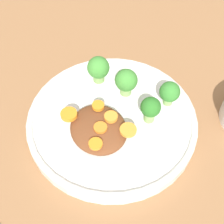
# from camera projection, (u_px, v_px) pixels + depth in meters

# --- Properties ---
(ground_plane) EXTENTS (4.00, 4.00, 0.00)m
(ground_plane) POSITION_uv_depth(u_px,v_px,m) (112.00, 125.00, 0.53)
(ground_plane) COLOR #8C603D
(plate) EXTENTS (0.28, 0.28, 0.03)m
(plate) POSITION_uv_depth(u_px,v_px,m) (112.00, 120.00, 0.52)
(plate) COLOR silver
(plate) RESTS_ON ground_plane
(stew_mound) EXTENTS (0.10, 0.09, 0.03)m
(stew_mound) POSITION_uv_depth(u_px,v_px,m) (99.00, 129.00, 0.48)
(stew_mound) COLOR brown
(stew_mound) RESTS_ON plate
(broccoli_floret_0) EXTENTS (0.03, 0.03, 0.05)m
(broccoli_floret_0) POSITION_uv_depth(u_px,v_px,m) (150.00, 108.00, 0.49)
(broccoli_floret_0) COLOR #7FA85B
(broccoli_floret_0) RESTS_ON plate
(broccoli_floret_1) EXTENTS (0.04, 0.04, 0.05)m
(broccoli_floret_1) POSITION_uv_depth(u_px,v_px,m) (126.00, 81.00, 0.52)
(broccoli_floret_1) COLOR #7FA85B
(broccoli_floret_1) RESTS_ON plate
(broccoli_floret_2) EXTENTS (0.04, 0.04, 0.05)m
(broccoli_floret_2) POSITION_uv_depth(u_px,v_px,m) (98.00, 68.00, 0.54)
(broccoli_floret_2) COLOR #759E51
(broccoli_floret_2) RESTS_ON plate
(broccoli_floret_3) EXTENTS (0.03, 0.03, 0.05)m
(broccoli_floret_3) POSITION_uv_depth(u_px,v_px,m) (170.00, 92.00, 0.51)
(broccoli_floret_3) COLOR #7FA85B
(broccoli_floret_3) RESTS_ON plate
(carrot_slice_0) EXTENTS (0.02, 0.02, 0.00)m
(carrot_slice_0) POSITION_uv_depth(u_px,v_px,m) (100.00, 128.00, 0.47)
(carrot_slice_0) COLOR orange
(carrot_slice_0) RESTS_ON stew_mound
(carrot_slice_1) EXTENTS (0.03, 0.03, 0.01)m
(carrot_slice_1) POSITION_uv_depth(u_px,v_px,m) (69.00, 114.00, 0.48)
(carrot_slice_1) COLOR orange
(carrot_slice_1) RESTS_ON stew_mound
(carrot_slice_2) EXTENTS (0.02, 0.02, 0.01)m
(carrot_slice_2) POSITION_uv_depth(u_px,v_px,m) (111.00, 117.00, 0.48)
(carrot_slice_2) COLOR orange
(carrot_slice_2) RESTS_ON stew_mound
(carrot_slice_3) EXTENTS (0.03, 0.03, 0.00)m
(carrot_slice_3) POSITION_uv_depth(u_px,v_px,m) (127.00, 130.00, 0.46)
(carrot_slice_3) COLOR orange
(carrot_slice_3) RESTS_ON stew_mound
(carrot_slice_4) EXTENTS (0.02, 0.02, 0.01)m
(carrot_slice_4) POSITION_uv_depth(u_px,v_px,m) (98.00, 106.00, 0.49)
(carrot_slice_4) COLOR orange
(carrot_slice_4) RESTS_ON stew_mound
(carrot_slice_5) EXTENTS (0.02, 0.02, 0.00)m
(carrot_slice_5) POSITION_uv_depth(u_px,v_px,m) (96.00, 144.00, 0.45)
(carrot_slice_5) COLOR orange
(carrot_slice_5) RESTS_ON stew_mound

